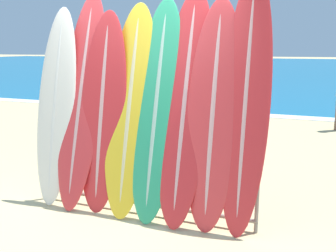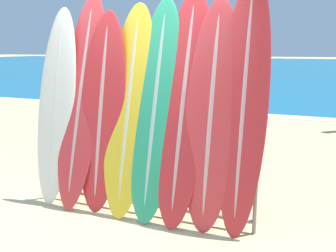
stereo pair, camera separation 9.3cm
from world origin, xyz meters
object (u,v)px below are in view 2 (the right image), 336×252
(surfboard_slot_6, at_px, (212,115))
(person_mid_beach, at_px, (156,100))
(surfboard_slot_2, at_px, (102,111))
(surfboard_slot_4, at_px, (156,109))
(surfboard_slot_5, at_px, (184,106))
(surfboard_rack, at_px, (141,174))
(person_near_water, at_px, (181,86))
(surfboard_slot_0, at_px, (56,106))
(surfboard_slot_3, at_px, (129,109))
(surfboard_slot_7, at_px, (244,104))
(surfboard_slot_1, at_px, (81,99))

(surfboard_slot_6, distance_m, person_mid_beach, 3.57)
(surfboard_slot_2, xyz_separation_m, surfboard_slot_4, (0.66, 0.04, 0.06))
(surfboard_slot_5, height_order, surfboard_slot_6, surfboard_slot_5)
(surfboard_rack, bearing_deg, person_near_water, 106.77)
(surfboard_slot_4, relative_size, person_mid_beach, 1.48)
(surfboard_slot_2, xyz_separation_m, person_near_water, (-1.31, 5.98, -0.28))
(surfboard_slot_5, bearing_deg, person_mid_beach, 119.25)
(surfboard_slot_0, xyz_separation_m, person_near_water, (-0.68, 5.98, -0.31))
(surfboard_slot_3, bearing_deg, surfboard_slot_4, 1.05)
(surfboard_slot_0, height_order, person_mid_beach, surfboard_slot_0)
(surfboard_slot_4, distance_m, surfboard_slot_5, 0.32)
(surfboard_slot_3, distance_m, surfboard_slot_6, 0.96)
(surfboard_slot_2, distance_m, person_mid_beach, 3.06)
(surfboard_slot_5, bearing_deg, surfboard_slot_7, -1.71)
(surfboard_slot_3, xyz_separation_m, surfboard_slot_6, (0.96, -0.03, 0.00))
(surfboard_slot_2, bearing_deg, person_mid_beach, 102.53)
(surfboard_slot_3, bearing_deg, surfboard_slot_7, 0.12)
(surfboard_slot_7, bearing_deg, surfboard_slot_5, 178.29)
(surfboard_slot_1, bearing_deg, surfboard_rack, -6.03)
(surfboard_slot_5, xyz_separation_m, surfboard_slot_6, (0.32, -0.05, -0.06))
(surfboard_slot_1, xyz_separation_m, surfboard_slot_4, (0.97, -0.02, -0.05))
(surfboard_slot_1, bearing_deg, surfboard_slot_7, -0.67)
(surfboard_slot_0, xyz_separation_m, surfboard_slot_5, (1.61, 0.05, 0.08))
(surfboard_slot_7, bearing_deg, person_near_water, 116.21)
(surfboard_slot_0, bearing_deg, surfboard_slot_5, 1.75)
(surfboard_slot_7, bearing_deg, surfboard_slot_2, -178.87)
(surfboard_slot_0, distance_m, surfboard_slot_7, 2.26)
(surfboard_slot_1, xyz_separation_m, surfboard_slot_5, (1.29, -0.00, -0.01))
(surfboard_slot_0, bearing_deg, surfboard_slot_3, 1.61)
(surfboard_slot_3, bearing_deg, surfboard_slot_5, 1.96)
(surfboard_slot_1, height_order, surfboard_slot_4, surfboard_slot_1)
(surfboard_slot_1, relative_size, person_near_water, 1.60)
(surfboard_slot_4, bearing_deg, person_mid_beach, 114.17)
(person_mid_beach, bearing_deg, surfboard_slot_2, -178.66)
(surfboard_rack, height_order, person_mid_beach, person_mid_beach)
(surfboard_slot_0, distance_m, surfboard_slot_6, 1.93)
(surfboard_slot_3, relative_size, surfboard_slot_4, 0.98)
(surfboard_slot_1, relative_size, surfboard_slot_5, 1.01)
(surfboard_slot_5, bearing_deg, surfboard_slot_4, -177.13)
(surfboard_slot_6, bearing_deg, surfboard_slot_1, 178.16)
(surfboard_slot_7, height_order, person_near_water, surfboard_slot_7)
(surfboard_slot_6, xyz_separation_m, surfboard_slot_7, (0.32, 0.03, 0.13))
(surfboard_slot_4, distance_m, person_near_water, 6.28)
(surfboard_slot_3, bearing_deg, surfboard_slot_2, -175.04)
(surfboard_rack, height_order, surfboard_slot_2, surfboard_slot_2)
(surfboard_slot_2, bearing_deg, surfboard_slot_5, 2.99)
(surfboard_slot_7, bearing_deg, surfboard_slot_1, 179.33)
(surfboard_slot_0, xyz_separation_m, surfboard_slot_1, (0.32, 0.05, 0.09))
(surfboard_slot_2, xyz_separation_m, surfboard_slot_6, (1.30, 0.00, 0.04))
(surfboard_slot_5, xyz_separation_m, person_near_water, (-2.29, 5.93, -0.39))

